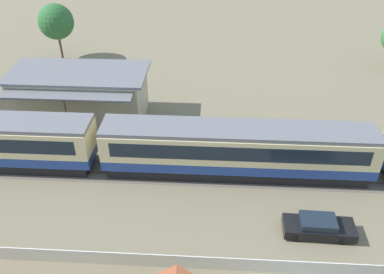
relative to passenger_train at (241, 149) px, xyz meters
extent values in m
plane|color=#7A7056|center=(1.47, 0.37, -2.28)|extent=(600.00, 600.00, 0.00)
cube|color=#234293|center=(-0.26, 0.00, -0.98)|extent=(20.10, 3.09, 0.80)
cube|color=beige|center=(-0.26, 0.00, 0.47)|extent=(20.10, 3.09, 2.10)
cube|color=#192330|center=(-0.26, 0.00, 0.58)|extent=(18.49, 3.13, 1.18)
cube|color=slate|center=(-0.26, 0.00, 1.68)|extent=(20.10, 2.90, 0.30)
cube|color=black|center=(-0.26, 0.00, -1.82)|extent=(19.29, 2.66, 0.88)
cylinder|color=black|center=(6.37, -0.72, -1.83)|extent=(0.90, 0.18, 0.90)
cylinder|color=black|center=(6.37, 0.72, -1.83)|extent=(0.90, 0.18, 0.90)
cylinder|color=black|center=(-6.89, -0.72, -1.83)|extent=(0.90, 0.18, 0.90)
cylinder|color=black|center=(-6.89, 0.72, -1.83)|extent=(0.90, 0.18, 0.90)
cylinder|color=black|center=(-14.61, -0.72, -1.83)|extent=(0.90, 0.18, 0.90)
cylinder|color=black|center=(-14.61, 0.72, -1.83)|extent=(0.90, 0.18, 0.90)
cube|color=#665B51|center=(-3.13, 0.00, -2.27)|extent=(112.27, 3.60, 0.01)
cube|color=#4C4238|center=(-3.13, -0.72, -2.26)|extent=(112.27, 0.12, 0.04)
cube|color=#4C4238|center=(-3.13, 0.72, -2.26)|extent=(112.27, 0.12, 0.04)
cube|color=beige|center=(-14.39, 7.88, -0.11)|extent=(11.53, 5.35, 4.33)
cube|color=slate|center=(-14.39, 7.88, 2.15)|extent=(12.46, 5.78, 0.20)
cube|color=slate|center=(-14.39, 4.41, 1.65)|extent=(11.07, 1.60, 0.16)
cylinder|color=brown|center=(-14.39, 3.81, -0.35)|extent=(0.14, 0.14, 3.85)
cube|color=white|center=(-8.69, -9.19, -1.75)|extent=(45.57, 0.06, 1.05)
cube|color=black|center=(4.86, -5.98, -1.79)|extent=(4.55, 1.86, 0.64)
cube|color=#192330|center=(4.72, -5.97, -1.23)|extent=(2.29, 1.56, 0.48)
cylinder|color=black|center=(6.24, -6.78, -1.97)|extent=(0.62, 0.20, 0.62)
cylinder|color=black|center=(6.28, -5.24, -1.97)|extent=(0.62, 0.20, 0.62)
cylinder|color=black|center=(3.44, -6.71, -1.97)|extent=(0.62, 0.20, 0.62)
cylinder|color=black|center=(3.48, -5.17, -1.97)|extent=(0.62, 0.20, 0.62)
cylinder|color=brown|center=(-20.88, 21.20, -0.61)|extent=(0.28, 0.28, 3.34)
sphere|color=#2D6633|center=(-20.88, 21.20, 2.30)|extent=(4.13, 4.13, 4.13)
camera|label=1|loc=(-2.16, -24.77, 17.54)|focal=38.00mm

